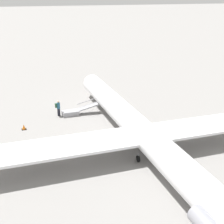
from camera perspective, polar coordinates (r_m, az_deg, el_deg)
name	(u,v)px	position (r m, az deg, el deg)	size (l,w,h in m)	color
ground_plane	(136,144)	(27.80, 4.32, -5.87)	(600.00, 600.00, 0.00)	gray
airplane_main	(140,130)	(26.31, 5.18, -3.35)	(34.47, 26.78, 5.80)	white
boarding_stairs	(74,112)	(34.34, -6.97, 0.07)	(1.17, 4.05, 1.52)	#99999E
passenger	(58,107)	(34.04, -9.82, 0.89)	(0.36, 0.55, 1.74)	#23232D
traffic_cone_near_stairs	(24,127)	(31.68, -15.82, -2.70)	(0.46, 0.46, 0.50)	black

